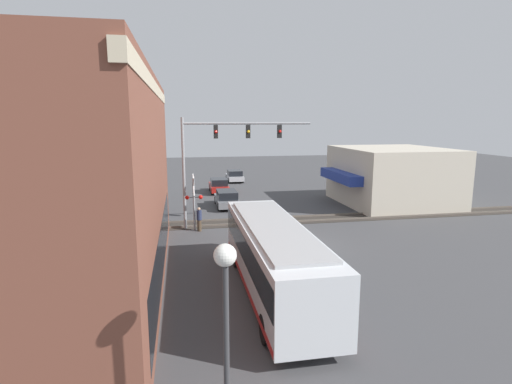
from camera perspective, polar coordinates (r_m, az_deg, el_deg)
The scene contains 13 objects.
ground_plane at distance 24.11m, azimuth 5.65°, elevation -7.60°, with size 120.00×120.00×0.00m, color #424244.
brick_building at distance 19.28m, azimuth -31.41°, elevation 0.55°, with size 19.11×11.89×9.22m.
shop_building at distance 37.34m, azimuth 18.77°, elevation 2.17°, with size 9.68×9.76×4.98m.
city_bus at distance 17.17m, azimuth 2.53°, elevation -9.04°, with size 11.24×2.59×3.05m.
traffic_signal_gantry at distance 27.19m, azimuth -4.74°, elevation 6.59°, with size 0.42×8.87×7.56m.
crossing_signal at distance 26.92m, azimuth -8.86°, elevation -0.75°, with size 1.41×1.18×3.81m.
streetlamp at distance 8.32m, azimuth -4.26°, elevation -21.02°, with size 0.44×0.44×5.08m.
rail_track_near at distance 29.68m, azimuth 2.42°, elevation -4.10°, with size 2.60×60.00×0.15m.
parked_car_grey at distance 34.41m, azimuth -4.20°, elevation -1.03°, with size 4.64×1.82×1.45m.
parked_car_red at distance 41.49m, azimuth -5.33°, elevation 0.88°, with size 4.28×1.82×1.46m.
parked_car_silver at distance 48.81m, azimuth -3.07°, elevation 2.27°, with size 4.23×1.82×1.40m.
pedestrian_at_crossing at distance 27.07m, azimuth -8.12°, elevation -3.86°, with size 0.34×0.34×1.63m.
pedestrian_near_bus at distance 20.75m, azimuth 6.62°, elevation -7.95°, with size 0.34×0.34×1.77m.
Camera 1 is at (-22.02, 6.52, 7.33)m, focal length 28.00 mm.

